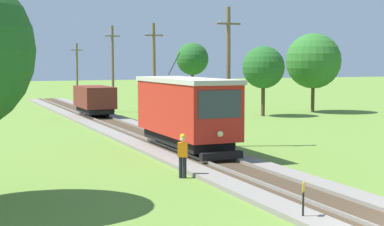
{
  "coord_description": "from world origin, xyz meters",
  "views": [
    {
      "loc": [
        -11.19,
        -11.76,
        4.67
      ],
      "look_at": [
        0.3,
        15.46,
        2.05
      ],
      "focal_mm": 54.84,
      "sensor_mm": 36.0,
      "label": 1
    }
  ],
  "objects": [
    {
      "name": "utility_pole_far",
      "position": [
        3.06,
        40.73,
        4.05
      ],
      "size": [
        1.4,
        0.36,
        7.92
      ],
      "color": "brown",
      "rests_on": "ground"
    },
    {
      "name": "utility_pole_near_tram",
      "position": [
        3.06,
        16.91,
        3.9
      ],
      "size": [
        1.4,
        0.36,
        7.6
      ],
      "color": "brown",
      "rests_on": "ground"
    },
    {
      "name": "utility_pole_distant",
      "position": [
        3.06,
        56.53,
        3.48
      ],
      "size": [
        1.4,
        0.39,
        6.78
      ],
      "color": "brown",
      "rests_on": "ground"
    },
    {
      "name": "tree_left_far",
      "position": [
        19.82,
        33.26,
        4.69
      ],
      "size": [
        5.04,
        5.04,
        7.22
      ],
      "color": "#4C3823",
      "rests_on": "ground"
    },
    {
      "name": "freight_car",
      "position": [
        0.0,
        35.22,
        1.56
      ],
      "size": [
        2.4,
        5.2,
        2.31
      ],
      "color": "maroon",
      "rests_on": "rail_right"
    },
    {
      "name": "tree_left_near",
      "position": [
        13.78,
        31.81,
        4.14
      ],
      "size": [
        3.61,
        3.61,
        5.96
      ],
      "color": "#4C3823",
      "rests_on": "ground"
    },
    {
      "name": "red_tram",
      "position": [
        0.0,
        15.58,
        2.19
      ],
      "size": [
        2.6,
        8.54,
        4.79
      ],
      "color": "red",
      "rests_on": "rail_right"
    },
    {
      "name": "trackside_signal_marker",
      "position": [
        -1.72,
        2.37,
        0.67
      ],
      "size": [
        0.21,
        0.21,
        1.18
      ],
      "color": "black",
      "rests_on": "ground"
    },
    {
      "name": "tree_right_near",
      "position": [
        12.86,
        45.12,
        4.89
      ],
      "size": [
        3.4,
        3.4,
        6.62
      ],
      "color": "#4C3823",
      "rests_on": "ground"
    },
    {
      "name": "utility_pole_mid",
      "position": [
        3.06,
        29.18,
        3.83
      ],
      "size": [
        1.4,
        0.5,
        7.46
      ],
      "color": "brown",
      "rests_on": "ground"
    },
    {
      "name": "track_worker",
      "position": [
        -2.54,
        9.7,
        0.98
      ],
      "size": [
        0.45,
        0.4,
        1.78
      ],
      "rotation": [
        0.0,
        0.0,
        -2.09
      ],
      "color": "black",
      "rests_on": "ground"
    },
    {
      "name": "second_worker",
      "position": [
        2.23,
        15.78,
        0.98
      ],
      "size": [
        0.4,
        0.28,
        1.78
      ],
      "rotation": [
        0.0,
        0.0,
        -1.67
      ],
      "color": "navy",
      "rests_on": "ground"
    }
  ]
}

